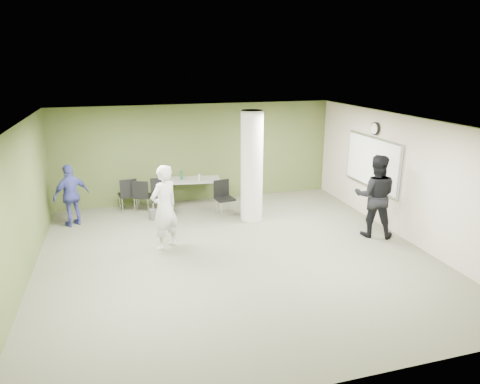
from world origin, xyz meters
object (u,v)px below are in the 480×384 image
object	(u,v)px
chair_back_left	(128,192)
woman_white	(164,208)
man_blue	(71,195)
man_black	(375,196)
folding_table	(190,181)

from	to	relation	value
chair_back_left	woman_white	xyz separation A→B (m)	(0.69, -2.67, 0.39)
man_blue	woman_white	bearing A→B (deg)	105.15
man_black	folding_table	bearing A→B (deg)	-13.32
chair_back_left	man_blue	xyz separation A→B (m)	(-1.36, -0.64, 0.23)
woman_white	man_black	size ratio (longest dim) A/B	0.97
folding_table	chair_back_left	size ratio (longest dim) A/B	1.83
man_black	woman_white	bearing A→B (deg)	20.88
man_black	man_blue	distance (m)	7.30
chair_back_left	man_black	bearing A→B (deg)	139.89
chair_back_left	man_black	world-z (taller)	man_black
folding_table	man_blue	xyz separation A→B (m)	(-3.07, -0.66, 0.05)
man_blue	man_black	bearing A→B (deg)	128.58
chair_back_left	folding_table	bearing A→B (deg)	171.71
folding_table	chair_back_left	distance (m)	1.72
woman_white	chair_back_left	bearing A→B (deg)	-110.18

